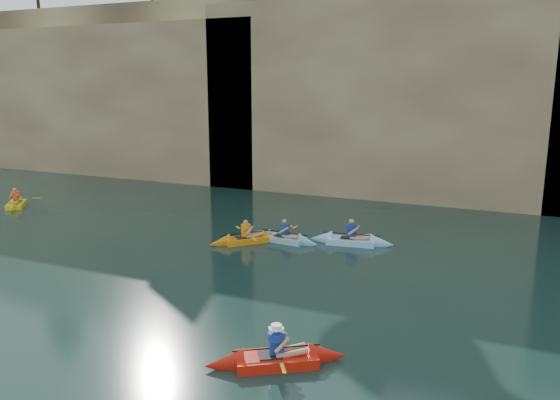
% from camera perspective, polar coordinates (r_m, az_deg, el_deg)
% --- Properties ---
extents(ground, '(160.00, 160.00, 0.00)m').
position_cam_1_polar(ground, '(12.82, -18.79, -19.02)').
color(ground, black).
rests_on(ground, ground).
extents(cliff, '(70.00, 16.00, 12.00)m').
position_cam_1_polar(cliff, '(38.65, 12.48, 11.25)').
color(cliff, tan).
rests_on(cliff, ground).
extents(cliff_slab_west, '(26.00, 2.40, 10.56)m').
position_cam_1_polar(cliff_slab_west, '(41.22, -18.81, 9.94)').
color(cliff_slab_west, tan).
rests_on(cliff_slab_west, ground).
extents(cliff_slab_center, '(24.00, 2.40, 11.40)m').
position_cam_1_polar(cliff_slab_center, '(31.01, 13.35, 10.46)').
color(cliff_slab_center, tan).
rests_on(cliff_slab_center, ground).
extents(sea_cave_west, '(4.50, 1.00, 4.00)m').
position_cam_1_polar(sea_cave_west, '(39.65, -16.97, 5.23)').
color(sea_cave_west, black).
rests_on(sea_cave_west, ground).
extents(sea_cave_center, '(3.50, 1.00, 3.20)m').
position_cam_1_polar(sea_cave_center, '(32.42, 2.28, 3.57)').
color(sea_cave_center, black).
rests_on(sea_cave_center, ground).
extents(main_kayaker, '(3.26, 2.49, 1.26)m').
position_cam_1_polar(main_kayaker, '(13.32, -0.38, -16.22)').
color(main_kayaker, red).
rests_on(main_kayaker, ground).
extents(kayaker_orange, '(2.66, 2.81, 1.20)m').
position_cam_1_polar(kayaker_orange, '(22.61, -3.58, -4.10)').
color(kayaker_orange, orange).
rests_on(kayaker_orange, ground).
extents(kayaker_ltblue_near, '(3.07, 2.35, 1.19)m').
position_cam_1_polar(kayaker_ltblue_near, '(22.68, 0.46, -4.03)').
color(kayaker_ltblue_near, '#7FBFD5').
rests_on(kayaker_ltblue_near, ground).
extents(kayaker_yellow, '(2.51, 2.86, 1.26)m').
position_cam_1_polar(kayaker_yellow, '(32.16, -25.85, -0.36)').
color(kayaker_yellow, yellow).
rests_on(kayaker_yellow, ground).
extents(kayaker_ltblue_mid, '(3.52, 2.55, 1.31)m').
position_cam_1_polar(kayaker_ltblue_mid, '(22.53, 7.43, -4.21)').
color(kayaker_ltblue_mid, '#98D4FF').
rests_on(kayaker_ltblue_mid, ground).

